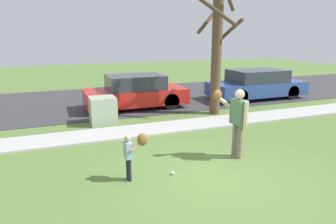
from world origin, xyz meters
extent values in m
plane|color=#567538|center=(0.00, 3.50, 0.00)|extent=(48.00, 48.00, 0.00)
cube|color=#B2B2AD|center=(0.00, 3.60, 0.03)|extent=(36.00, 1.20, 0.06)
cube|color=#38383A|center=(0.00, 8.60, 0.01)|extent=(36.00, 6.80, 0.02)
cylinder|color=#6B6656|center=(1.08, 0.71, 0.42)|extent=(0.13, 0.13, 0.84)
cylinder|color=#6B6656|center=(1.07, 0.88, 0.42)|extent=(0.13, 0.13, 0.84)
cube|color=#4C7251|center=(1.07, 0.80, 1.13)|extent=(0.26, 0.42, 0.59)
sphere|color=beige|center=(1.07, 0.80, 1.56)|extent=(0.23, 0.23, 0.23)
cylinder|color=beige|center=(1.10, 0.55, 1.15)|extent=(0.10, 0.10, 0.56)
cylinder|color=beige|center=(0.80, 1.02, 1.34)|extent=(0.52, 0.14, 0.40)
ellipsoid|color=brown|center=(0.61, 1.00, 1.53)|extent=(0.23, 0.16, 0.26)
cylinder|color=black|center=(-1.66, 0.60, 0.24)|extent=(0.08, 0.08, 0.48)
cylinder|color=black|center=(-1.65, 0.50, 0.24)|extent=(0.08, 0.08, 0.48)
cube|color=#8CADC6|center=(-1.65, 0.55, 0.65)|extent=(0.15, 0.24, 0.34)
sphere|color=tan|center=(-1.65, 0.55, 0.90)|extent=(0.13, 0.13, 0.13)
cylinder|color=tan|center=(-1.66, 0.69, 0.66)|extent=(0.06, 0.06, 0.32)
cylinder|color=tan|center=(-1.49, 0.42, 0.77)|extent=(0.30, 0.08, 0.23)
ellipsoid|color=brown|center=(-1.38, 0.43, 0.88)|extent=(0.23, 0.16, 0.26)
sphere|color=white|center=(-0.73, 0.45, 0.04)|extent=(0.07, 0.07, 0.07)
cube|color=#9EB293|center=(-1.46, 4.88, 0.45)|extent=(0.84, 0.78, 0.90)
cylinder|color=brown|center=(2.69, 4.74, 2.29)|extent=(0.37, 0.37, 4.57)
cylinder|color=brown|center=(3.23, 4.91, 2.97)|extent=(0.53, 1.36, 1.02)
cylinder|color=brown|center=(2.46, 5.13, 3.34)|extent=(1.05, 0.69, 0.85)
cylinder|color=brown|center=(2.28, 4.27, 3.70)|extent=(1.26, 1.11, 1.14)
cube|color=red|center=(0.15, 6.65, 0.50)|extent=(4.00, 1.75, 0.60)
cube|color=#2D333D|center=(0.15, 6.65, 1.07)|extent=(2.20, 1.61, 0.55)
cylinder|color=black|center=(1.39, 7.41, 0.34)|extent=(0.64, 0.22, 0.64)
cylinder|color=black|center=(1.39, 5.88, 0.34)|extent=(0.64, 0.22, 0.64)
cylinder|color=black|center=(-1.09, 7.41, 0.34)|extent=(0.64, 0.22, 0.64)
cylinder|color=black|center=(-1.09, 5.88, 0.34)|extent=(0.64, 0.22, 0.64)
cube|color=#2D478C|center=(5.90, 6.50, 0.50)|extent=(4.50, 1.80, 0.60)
cube|color=#2D333D|center=(5.90, 6.50, 1.07)|extent=(2.47, 1.66, 0.55)
cylinder|color=black|center=(7.29, 7.29, 0.34)|extent=(0.64, 0.22, 0.64)
cylinder|color=black|center=(7.29, 5.71, 0.34)|extent=(0.64, 0.22, 0.64)
cylinder|color=black|center=(4.50, 7.29, 0.34)|extent=(0.64, 0.22, 0.64)
cylinder|color=black|center=(4.50, 5.71, 0.34)|extent=(0.64, 0.22, 0.64)
camera|label=1|loc=(-2.94, -5.03, 2.87)|focal=32.44mm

